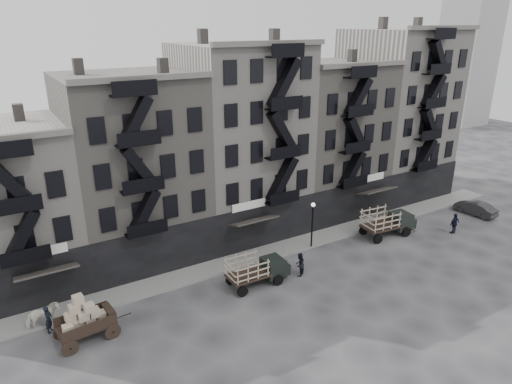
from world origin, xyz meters
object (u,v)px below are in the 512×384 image
horse (43,316)px  pedestrian_west (49,319)px  car_far (476,208)px  stake_truck_west (257,268)px  policeman (455,223)px  wagon (83,316)px  stake_truck_east (388,220)px  car_east (397,220)px  pedestrian_mid (300,265)px

horse → pedestrian_west: size_ratio=1.10×
pedestrian_west → car_far: bearing=-66.0°
stake_truck_west → car_far: size_ratio=1.18×
pedestrian_west → policeman: (34.82, -3.94, 0.06)m
wagon → stake_truck_east: wagon is taller
stake_truck_west → horse: bearing=170.9°
car_east → horse: bearing=173.0°
stake_truck_west → stake_truck_east: 14.82m
car_east → wagon: bearing=177.9°
stake_truck_east → pedestrian_west: stake_truck_east is taller
horse → policeman: (35.07, -4.54, 0.13)m
car_far → pedestrian_west: pedestrian_west is taller
pedestrian_west → pedestrian_mid: size_ratio=0.97×
pedestrian_west → pedestrian_mid: bearing=-71.3°
wagon → pedestrian_mid: wagon is taller
car_east → pedestrian_mid: 13.91m
pedestrian_mid → car_east: bearing=156.4°
pedestrian_west → wagon: bearing=-110.7°
horse → stake_truck_east: (29.35, -1.58, 0.66)m
stake_truck_east → pedestrian_mid: (-11.25, -1.66, -0.58)m
stake_truck_east → pedestrian_mid: 11.39m
stake_truck_west → pedestrian_west: (-14.31, 2.00, -0.48)m
car_far → car_east: bearing=-17.9°
pedestrian_west → pedestrian_mid: pedestrian_mid is taller
pedestrian_mid → stake_truck_east: bearing=154.1°
wagon → pedestrian_mid: 16.07m
wagon → pedestrian_west: wagon is taller
stake_truck_east → car_east: bearing=26.7°
car_east → pedestrian_west: (-31.50, 0.04, 0.27)m
car_far → pedestrian_mid: (-22.73, -0.44, 0.26)m
car_east → policeman: policeman is taller
pedestrian_mid → policeman: policeman is taller
horse → stake_truck_east: 29.40m
car_east → car_far: bearing=-19.3°
horse → wagon: size_ratio=0.54×
stake_truck_east → car_east: 2.73m
stake_truck_east → car_far: (11.48, -1.22, -0.84)m
stake_truck_west → car_east: stake_truck_west is taller
horse → car_east: 31.76m
wagon → pedestrian_west: size_ratio=2.05×
wagon → policeman: 33.08m
stake_truck_west → car_east: size_ratio=1.27×
car_east → car_far: 9.32m
stake_truck_east → pedestrian_mid: size_ratio=2.88×
pedestrian_mid → stake_truck_west: bearing=-44.5°
stake_truck_west → stake_truck_east: bearing=4.9°
pedestrian_west → policeman: 35.04m
stake_truck_east → car_far: bearing=-0.7°
policeman → stake_truck_east: bearing=-25.5°
car_far → pedestrian_mid: size_ratio=2.20×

